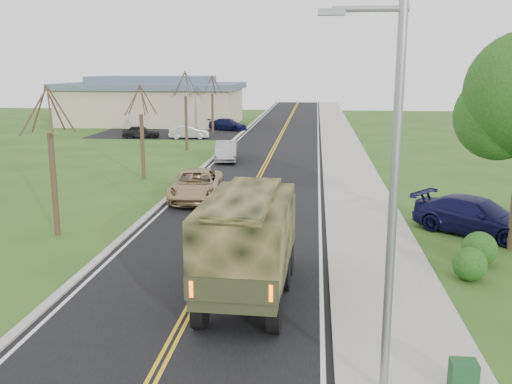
# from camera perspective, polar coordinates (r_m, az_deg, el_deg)

# --- Properties ---
(ground) EXTENTS (160.00, 160.00, 0.00)m
(ground) POSITION_cam_1_polar(r_m,az_deg,el_deg) (13.82, -9.75, -17.10)
(ground) COLOR #264B19
(ground) RESTS_ON ground
(road) EXTENTS (8.00, 120.00, 0.01)m
(road) POSITION_cam_1_polar(r_m,az_deg,el_deg) (52.10, 2.11, 4.97)
(road) COLOR black
(road) RESTS_ON ground
(curb_right) EXTENTS (0.30, 120.00, 0.12)m
(curb_right) POSITION_cam_1_polar(r_m,az_deg,el_deg) (51.98, 6.70, 4.94)
(curb_right) COLOR #9E998E
(curb_right) RESTS_ON ground
(sidewalk_right) EXTENTS (3.20, 120.00, 0.10)m
(sidewalk_right) POSITION_cam_1_polar(r_m,az_deg,el_deg) (52.03, 8.63, 4.88)
(sidewalk_right) COLOR #9E998E
(sidewalk_right) RESTS_ON ground
(curb_left) EXTENTS (0.30, 120.00, 0.10)m
(curb_left) POSITION_cam_1_polar(r_m,az_deg,el_deg) (52.53, -2.42, 5.08)
(curb_left) COLOR #9E998E
(curb_left) RESTS_ON ground
(street_light) EXTENTS (1.65, 0.22, 8.00)m
(street_light) POSITION_cam_1_polar(r_m,az_deg,el_deg) (11.38, 13.13, 0.24)
(street_light) COLOR gray
(street_light) RESTS_ON ground
(bare_tree_a) EXTENTS (1.93, 2.26, 6.08)m
(bare_tree_a) POSITION_cam_1_polar(r_m,az_deg,el_deg) (24.30, -19.64, 1.89)
(bare_tree_a) COLOR #38281C
(bare_tree_a) RESTS_ON ground
(bare_tree_b) EXTENTS (1.83, 2.14, 5.73)m
(bare_tree_b) POSITION_cam_1_polar(r_m,az_deg,el_deg) (35.39, -11.32, 5.23)
(bare_tree_b) COLOR #38281C
(bare_tree_b) RESTS_ON ground
(bare_tree_c) EXTENTS (2.04, 2.39, 6.42)m
(bare_tree_c) POSITION_cam_1_polar(r_m,az_deg,el_deg) (46.90, -7.01, 7.46)
(bare_tree_c) COLOR #38281C
(bare_tree_c) RESTS_ON ground
(bare_tree_d) EXTENTS (1.88, 2.20, 5.91)m
(bare_tree_d) POSITION_cam_1_polar(r_m,az_deg,el_deg) (58.63, -4.38, 8.28)
(bare_tree_d) COLOR #38281C
(bare_tree_d) RESTS_ON ground
(commercial_building) EXTENTS (25.50, 21.50, 5.65)m
(commercial_building) POSITION_cam_1_polar(r_m,az_deg,el_deg) (70.37, -10.21, 8.92)
(commercial_building) COLOR tan
(commercial_building) RESTS_ON ground
(military_truck) EXTENTS (2.49, 6.68, 3.30)m
(military_truck) POSITION_cam_1_polar(r_m,az_deg,el_deg) (16.78, -0.67, -4.48)
(military_truck) COLOR black
(military_truck) RESTS_ON ground
(suv_champagne) EXTENTS (2.99, 5.64, 1.51)m
(suv_champagne) POSITION_cam_1_polar(r_m,az_deg,el_deg) (29.76, -5.98, 0.71)
(suv_champagne) COLOR tan
(suv_champagne) RESTS_ON ground
(sedan_silver) EXTENTS (2.04, 4.51, 1.43)m
(sedan_silver) POSITION_cam_1_polar(r_m,az_deg,el_deg) (41.78, -3.00, 4.10)
(sedan_silver) COLOR #A4A4A8
(sedan_silver) RESTS_ON ground
(pickup_navy) EXTENTS (5.41, 4.97, 1.52)m
(pickup_navy) POSITION_cam_1_polar(r_m,az_deg,el_deg) (25.02, 21.23, -2.32)
(pickup_navy) COLOR #0F0F37
(pickup_navy) RESTS_ON ground
(utility_box_far) EXTENTS (0.55, 0.45, 0.65)m
(utility_box_far) POSITION_cam_1_polar(r_m,az_deg,el_deg) (13.30, 20.03, -16.87)
(utility_box_far) COLOR #18441F
(utility_box_far) RESTS_ON sidewalk_right
(lot_car_dark) EXTENTS (3.76, 2.00, 1.22)m
(lot_car_dark) POSITION_cam_1_polar(r_m,az_deg,el_deg) (56.44, -11.43, 5.93)
(lot_car_dark) COLOR black
(lot_car_dark) RESTS_ON ground
(lot_car_silver) EXTENTS (3.94, 1.88, 1.25)m
(lot_car_silver) POSITION_cam_1_polar(r_m,az_deg,el_deg) (55.22, -6.73, 5.97)
(lot_car_silver) COLOR silver
(lot_car_silver) RESTS_ON ground
(lot_car_navy) EXTENTS (4.69, 3.35, 1.26)m
(lot_car_navy) POSITION_cam_1_polar(r_m,az_deg,el_deg) (62.14, -2.80, 6.76)
(lot_car_navy) COLOR #0E1034
(lot_car_navy) RESTS_ON ground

